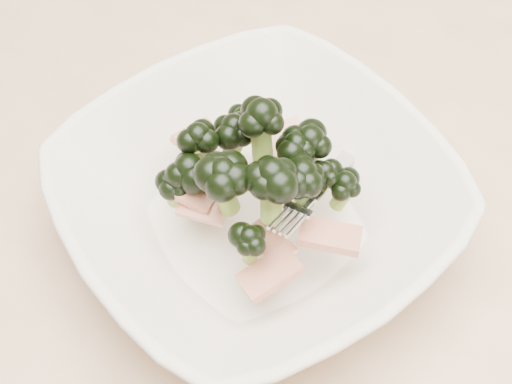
% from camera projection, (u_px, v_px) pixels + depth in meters
% --- Properties ---
extents(dining_table, '(1.20, 0.80, 0.75)m').
position_uv_depth(dining_table, '(349.00, 259.00, 0.70)').
color(dining_table, tan).
rests_on(dining_table, ground).
extents(broccoli_dish, '(0.37, 0.37, 0.14)m').
position_uv_depth(broccoli_dish, '(257.00, 197.00, 0.58)').
color(broccoli_dish, beige).
rests_on(broccoli_dish, dining_table).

